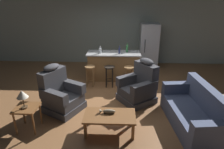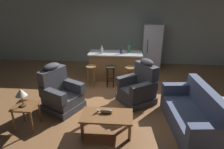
{
  "view_description": "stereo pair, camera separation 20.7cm",
  "coord_description": "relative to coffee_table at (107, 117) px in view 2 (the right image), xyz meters",
  "views": [
    {
      "loc": [
        0.22,
        -5.15,
        2.84
      ],
      "look_at": [
        0.0,
        -0.1,
        0.75
      ],
      "focal_mm": 32.0,
      "sensor_mm": 36.0,
      "label": 1
    },
    {
      "loc": [
        0.42,
        -5.13,
        2.84
      ],
      "look_at": [
        0.0,
        -0.1,
        0.75
      ],
      "focal_mm": 32.0,
      "sensor_mm": 36.0,
      "label": 2
    }
  ],
  "objects": [
    {
      "name": "bottle_short_amber",
      "position": [
        0.17,
        2.82,
        0.68
      ],
      "size": [
        0.07,
        0.07,
        0.26
      ],
      "color": "#23284C",
      "rests_on": "kitchen_island"
    },
    {
      "name": "end_table",
      "position": [
        -1.79,
        0.01,
        0.1
      ],
      "size": [
        0.48,
        0.48,
        0.56
      ],
      "color": "brown",
      "rests_on": "ground_plane"
    },
    {
      "name": "bar_stool_right",
      "position": [
        0.49,
        2.28,
        0.11
      ],
      "size": [
        0.32,
        0.32,
        0.68
      ],
      "color": "olive",
      "rests_on": "ground_plane"
    },
    {
      "name": "ground_plane",
      "position": [
        -0.02,
        1.56,
        -0.36
      ],
      "size": [
        12.0,
        12.0,
        0.0
      ],
      "color": "brown"
    },
    {
      "name": "bar_stool_middle",
      "position": [
        -0.13,
        2.28,
        0.11
      ],
      "size": [
        0.32,
        0.32,
        0.68
      ],
      "color": "black",
      "rests_on": "ground_plane"
    },
    {
      "name": "bottle_wine_dark",
      "position": [
        0.43,
        3.01,
        0.7
      ],
      "size": [
        0.08,
        0.08,
        0.31
      ],
      "color": "#2D6B38",
      "rests_on": "kitchen_island"
    },
    {
      "name": "bottle_tall_green",
      "position": [
        -0.46,
        2.84,
        0.68
      ],
      "size": [
        0.09,
        0.09,
        0.25
      ],
      "color": "silver",
      "rests_on": "kitchen_island"
    },
    {
      "name": "back_wall",
      "position": [
        -0.02,
        4.69,
        0.94
      ],
      "size": [
        12.0,
        0.05,
        2.6
      ],
      "color": "#939E93",
      "rests_on": "ground_plane"
    },
    {
      "name": "coffee_table",
      "position": [
        0.0,
        0.0,
        0.0
      ],
      "size": [
        1.1,
        0.6,
        0.42
      ],
      "color": "brown",
      "rests_on": "ground_plane"
    },
    {
      "name": "refrigerator",
      "position": [
        1.31,
        4.11,
        0.52
      ],
      "size": [
        0.7,
        0.69,
        1.76
      ],
      "color": "#B7B7BC",
      "rests_on": "ground_plane"
    },
    {
      "name": "couch",
      "position": [
        1.89,
        0.27,
        -0.02
      ],
      "size": [
        1.03,
        1.98,
        0.94
      ],
      "rotation": [
        0.0,
        0.0,
        3.25
      ],
      "color": "#4C5675",
      "rests_on": "ground_plane"
    },
    {
      "name": "recliner_near_lamp",
      "position": [
        -1.3,
        0.86,
        0.06
      ],
      "size": [
        1.14,
        1.14,
        1.2
      ],
      "rotation": [
        0.0,
        0.0,
        -0.5
      ],
      "color": "#3D3D42",
      "rests_on": "ground_plane"
    },
    {
      "name": "kitchen_island",
      "position": [
        -0.02,
        2.91,
        0.11
      ],
      "size": [
        1.8,
        0.7,
        0.95
      ],
      "color": "olive",
      "rests_on": "ground_plane"
    },
    {
      "name": "table_lamp",
      "position": [
        -1.82,
        -0.01,
        0.5
      ],
      "size": [
        0.24,
        0.24,
        0.41
      ],
      "color": "#4C3823",
      "rests_on": "end_table"
    },
    {
      "name": "bar_stool_left",
      "position": [
        -0.75,
        2.28,
        0.11
      ],
      "size": [
        0.32,
        0.32,
        0.68
      ],
      "color": "olive",
      "rests_on": "ground_plane"
    },
    {
      "name": "recliner_near_island",
      "position": [
        0.74,
        1.4,
        0.06
      ],
      "size": [
        1.17,
        1.17,
        1.2
      ],
      "rotation": [
        0.0,
        0.0,
        3.75
      ],
      "color": "#3D3D42",
      "rests_on": "ground_plane"
    },
    {
      "name": "fish_figurine",
      "position": [
        -0.05,
        0.07,
        0.1
      ],
      "size": [
        0.34,
        0.1,
        0.1
      ],
      "color": "#4C3823",
      "rests_on": "coffee_table"
    }
  ]
}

